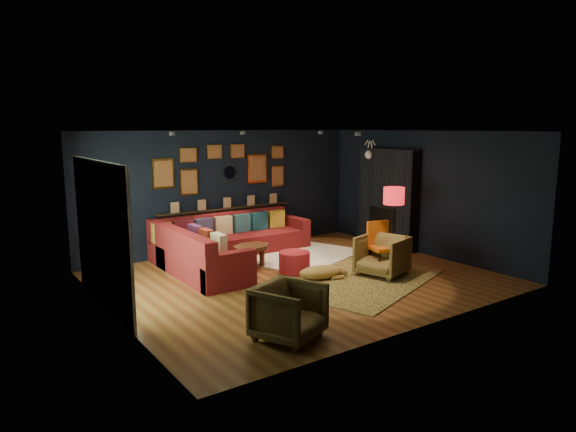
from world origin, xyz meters
TOP-DOWN VIEW (x-y plane):
  - floor at (0.00, 0.00)m, footprint 6.50×6.50m
  - room_walls at (0.00, 0.00)m, footprint 6.50×6.50m
  - sectional at (-0.61, 1.81)m, footprint 3.41×2.69m
  - ledge at (0.00, 2.68)m, footprint 3.20×0.12m
  - gallery_wall at (-0.01, 2.72)m, footprint 3.15×0.04m
  - sunburst_mirror at (0.10, 2.72)m, footprint 0.47×0.16m
  - fireplace at (3.09, 0.90)m, footprint 0.31×1.60m
  - deer_head at (3.14, 1.40)m, footprint 0.50×0.28m
  - sliding_door at (-3.22, 0.60)m, footprint 0.06×2.80m
  - ceiling_spots at (-0.00, 0.80)m, footprint 3.30×2.50m
  - shag_rug at (1.00, 1.23)m, footprint 2.80×2.42m
  - leopard_rug at (0.80, -0.65)m, footprint 3.47×2.96m
  - coffee_table at (-0.29, 1.16)m, footprint 0.88×0.71m
  - pouf at (0.13, 0.32)m, footprint 0.58×0.58m
  - armchair_left at (-1.65, -2.05)m, footprint 0.99×0.97m
  - armchair_right at (1.36, -0.69)m, footprint 0.94×0.97m
  - gold_stool at (-1.65, -1.66)m, footprint 0.36×0.36m
  - orange_chair at (1.52, -0.48)m, footprint 0.54×0.54m
  - floor_lamp at (2.29, -0.05)m, footprint 0.41×0.41m
  - dog at (0.27, -0.27)m, footprint 1.18×0.82m

SIDE VIEW (x-z plane):
  - floor at x=0.00m, z-range 0.00..0.00m
  - leopard_rug at x=0.80m, z-range 0.00..0.02m
  - shag_rug at x=1.00m, z-range 0.00..0.03m
  - dog at x=0.27m, z-range 0.02..0.36m
  - pouf at x=0.13m, z-range 0.03..0.41m
  - gold_stool at x=-1.65m, z-range 0.00..0.44m
  - sectional at x=-0.61m, z-range -0.11..0.75m
  - coffee_table at x=-0.29m, z-range 0.15..0.55m
  - armchair_left at x=-1.65m, z-range 0.00..0.79m
  - armchair_right at x=1.36m, z-range 0.00..0.81m
  - orange_chair at x=1.52m, z-range 0.09..1.03m
  - ledge at x=0.00m, z-range 0.90..0.94m
  - fireplace at x=3.09m, z-range -0.08..2.12m
  - sliding_door at x=-3.22m, z-range 0.00..2.20m
  - floor_lamp at x=2.29m, z-range 0.50..2.00m
  - room_walls at x=0.00m, z-range -1.66..4.84m
  - sunburst_mirror at x=0.10m, z-range 1.46..1.93m
  - gallery_wall at x=-0.01m, z-range 1.30..2.32m
  - deer_head at x=3.14m, z-range 1.83..2.28m
  - ceiling_spots at x=0.00m, z-range 2.53..2.59m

